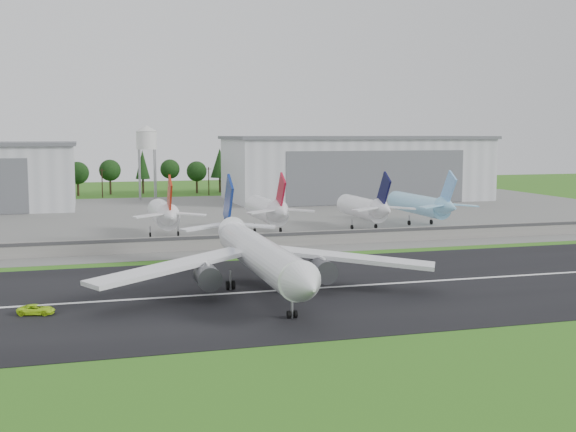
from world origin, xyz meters
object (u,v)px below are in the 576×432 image
object	(u,v)px
ground_vehicle	(36,310)
parked_jet_red_a	(164,214)
main_airliner	(261,264)
parked_jet_navy	(366,208)
parked_jet_skyblue	(423,205)
parked_jet_red_b	(269,210)

from	to	relation	value
ground_vehicle	parked_jet_red_a	bearing A→B (deg)	-6.03
parked_jet_red_a	main_airliner	bearing A→B (deg)	-82.89
parked_jet_navy	parked_jet_skyblue	distance (m)	19.99
ground_vehicle	parked_jet_red_a	distance (m)	77.28
main_airliner	parked_jet_skyblue	distance (m)	97.08
parked_jet_navy	parked_jet_skyblue	world-z (taller)	parked_jet_navy
main_airliner	ground_vehicle	size ratio (longest dim) A/B	11.21
parked_jet_navy	parked_jet_red_a	bearing A→B (deg)	180.00
parked_jet_red_b	main_airliner	bearing A→B (deg)	-105.52
ground_vehicle	parked_jet_skyblue	size ratio (longest dim) A/B	0.14
parked_jet_red_a	parked_jet_red_b	size ratio (longest dim) A/B	1.00
parked_jet_skyblue	parked_jet_red_b	bearing A→B (deg)	-173.90
parked_jet_red_b	parked_jet_navy	xyz separation A→B (m)	(27.16, -0.02, -0.15)
ground_vehicle	main_airliner	bearing A→B (deg)	-67.12
ground_vehicle	parked_jet_red_a	size ratio (longest dim) A/B	0.17
parked_jet_red_a	parked_jet_navy	xyz separation A→B (m)	(54.12, -0.00, -0.00)
main_airliner	ground_vehicle	distance (m)	35.53
parked_jet_navy	parked_jet_skyblue	xyz separation A→B (m)	(19.36, 4.99, -0.11)
ground_vehicle	parked_jet_navy	world-z (taller)	parked_jet_navy
main_airliner	parked_jet_red_a	bearing A→B (deg)	-82.48
main_airliner	parked_jet_red_b	xyz separation A→B (m)	(18.61, 67.02, 1.41)
main_airliner	parked_jet_red_b	world-z (taller)	main_airliner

